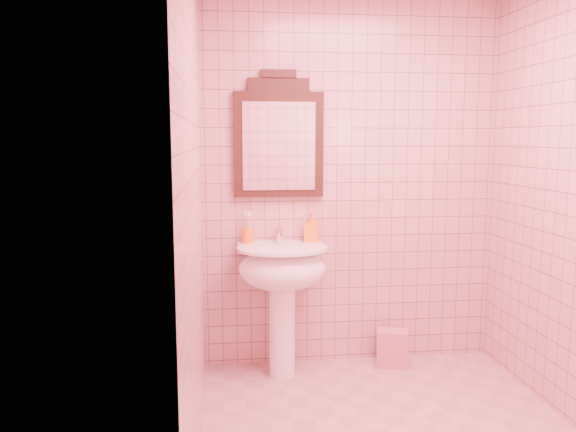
{
  "coord_description": "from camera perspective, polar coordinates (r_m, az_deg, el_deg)",
  "views": [
    {
      "loc": [
        -0.87,
        -2.62,
        1.54
      ],
      "look_at": [
        -0.49,
        0.55,
        1.1
      ],
      "focal_mm": 35.0,
      "sensor_mm": 36.0,
      "label": 1
    }
  ],
  "objects": [
    {
      "name": "mirror",
      "position": [
        3.71,
        -0.95,
        7.84
      ],
      "size": [
        0.59,
        0.06,
        0.82
      ],
      "color": "black",
      "rests_on": "back_wall"
    },
    {
      "name": "pedestal_sink",
      "position": [
        3.62,
        -0.6,
        -6.25
      ],
      "size": [
        0.58,
        0.58,
        0.86
      ],
      "color": "white",
      "rests_on": "floor"
    },
    {
      "name": "faucet",
      "position": [
        3.7,
        -0.83,
        -1.86
      ],
      "size": [
        0.04,
        0.16,
        0.11
      ],
      "color": "white",
      "rests_on": "pedestal_sink"
    },
    {
      "name": "towel",
      "position": [
        4.0,
        10.55,
        -13.06
      ],
      "size": [
        0.24,
        0.19,
        0.25
      ],
      "primitive_type": "cube",
      "rotation": [
        0.0,
        0.0,
        -0.3
      ],
      "color": "#C2727E",
      "rests_on": "floor"
    },
    {
      "name": "back_wall",
      "position": [
        3.83,
        6.4,
        3.4
      ],
      "size": [
        2.0,
        0.02,
        2.5
      ],
      "primitive_type": "cube",
      "color": "tan",
      "rests_on": "floor"
    },
    {
      "name": "soap_dispenser",
      "position": [
        3.73,
        2.4,
        -1.14
      ],
      "size": [
        0.11,
        0.11,
        0.2
      ],
      "primitive_type": "imported",
      "rotation": [
        0.0,
        0.0,
        -0.28
      ],
      "color": "orange",
      "rests_on": "pedestal_sink"
    },
    {
      "name": "toothbrush_cup",
      "position": [
        3.7,
        -4.1,
        -1.96
      ],
      "size": [
        0.08,
        0.08,
        0.18
      ],
      "rotation": [
        0.0,
        0.0,
        0.05
      ],
      "color": "orange",
      "rests_on": "pedestal_sink"
    }
  ]
}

